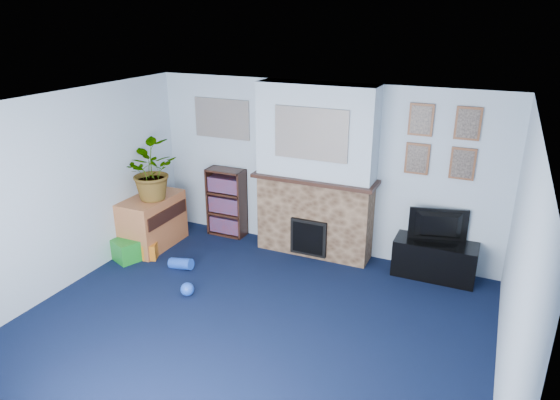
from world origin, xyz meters
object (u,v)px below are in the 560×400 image
at_px(bookshelf, 227,204).
at_px(tv_stand, 434,261).
at_px(sideboard, 153,223).
at_px(television, 439,226).

bearing_deg(bookshelf, tv_stand, -1.40).
relative_size(bookshelf, sideboard, 1.08).
bearing_deg(television, tv_stand, 76.16).
relative_size(tv_stand, bookshelf, 0.98).
bearing_deg(sideboard, bookshelf, 45.54).
relative_size(television, sideboard, 0.76).
bearing_deg(television, sideboard, -2.98).
bearing_deg(sideboard, tv_stand, 10.58).
xyz_separation_m(bookshelf, sideboard, (-0.79, -0.81, -0.15)).
bearing_deg(tv_stand, sideboard, -169.42).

